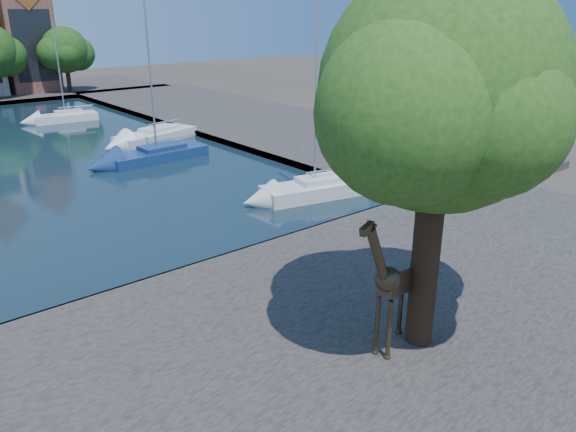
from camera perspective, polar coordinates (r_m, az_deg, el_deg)
name	(u,v)px	position (r m, az deg, el deg)	size (l,w,h in m)	color
ground	(66,316)	(20.87, -21.63, -9.44)	(160.00, 160.00, 0.00)	#38332B
near_quay	(162,420)	(15.21, -12.67, -19.52)	(50.00, 14.00, 0.50)	#443F3B
right_quay	(250,119)	(52.17, -3.92, 9.77)	(14.00, 52.00, 0.50)	#443F3B
plane_tree	(443,99)	(15.31, 15.51, 11.37)	(8.32, 6.40, 10.62)	#332114
townhouse_east_end	(21,32)	(76.38, -25.52, 16.50)	(5.44, 9.18, 14.43)	brown
far_tree_far_east	(66,52)	(72.12, -21.65, 15.27)	(6.76, 5.20, 7.36)	#332114
giraffe_statue	(395,281)	(16.11, 10.78, -6.53)	(3.10, 0.98, 4.45)	#3A2E1D
sailboat_right_a	(315,186)	(30.79, 2.72, 3.06)	(6.21, 3.29, 11.39)	silver
sailboat_right_b	(157,152)	(39.45, -13.19, 6.33)	(6.95, 2.72, 11.63)	navy
sailboat_right_c	(155,134)	(45.35, -13.32, 8.14)	(7.06, 4.00, 10.23)	silver
sailboat_right_d	(65,116)	(55.83, -21.68, 9.47)	(5.61, 2.53, 8.58)	silver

